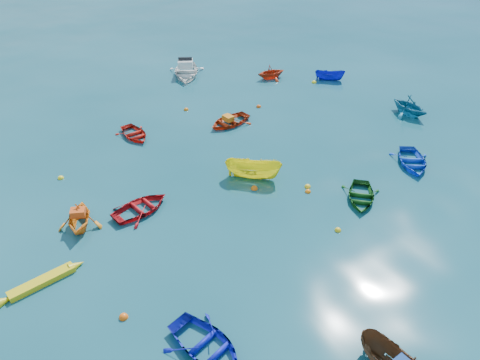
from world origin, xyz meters
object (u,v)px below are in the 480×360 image
dinghy_blue_sw (206,349)px  motorboat_white (186,75)px  kayak_yellow (43,284)px  dinghy_blue_se (412,164)px

dinghy_blue_sw → motorboat_white: size_ratio=0.78×
dinghy_blue_sw → motorboat_white: bearing=48.8°
dinghy_blue_sw → kayak_yellow: bearing=107.5°
kayak_yellow → dinghy_blue_se: bearing=-103.5°
dinghy_blue_sw → dinghy_blue_se: dinghy_blue_sw is taller
dinghy_blue_sw → motorboat_white: 26.91m
dinghy_blue_sw → dinghy_blue_se: bearing=-0.2°
dinghy_blue_sw → motorboat_white: motorboat_white is taller
dinghy_blue_se → kayak_yellow: bearing=-149.3°
dinghy_blue_se → motorboat_white: motorboat_white is taller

